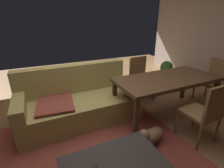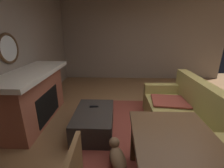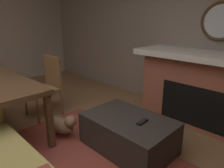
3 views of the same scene
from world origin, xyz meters
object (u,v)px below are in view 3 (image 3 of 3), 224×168
fireplace (203,89)px  small_dog (61,125)px  round_wall_mirror (221,21)px  ottoman_coffee_table (128,133)px  dining_chair_south (47,83)px  tv_remote (142,122)px

fireplace → small_dog: size_ratio=3.90×
round_wall_mirror → ottoman_coffee_table: (0.32, 1.52, -1.25)m
dining_chair_south → small_dog: dining_chair_south is taller
ottoman_coffee_table → small_dog: bearing=28.2°
tv_remote → small_dog: bearing=17.9°
fireplace → small_dog: 2.02m
fireplace → small_dog: (1.10, 1.65, -0.36)m
tv_remote → small_dog: size_ratio=0.33×
round_wall_mirror → dining_chair_south: 2.68m
dining_chair_south → ottoman_coffee_table: bearing=-173.0°
dining_chair_south → small_dog: bearing=162.6°
tv_remote → small_dog: (0.96, 0.44, -0.24)m
ottoman_coffee_table → dining_chair_south: (1.52, 0.19, 0.33)m
small_dog → ottoman_coffee_table: bearing=-151.8°
fireplace → dining_chair_south: 2.33m
fireplace → tv_remote: fireplace is taller
fireplace → tv_remote: bearing=83.2°
round_wall_mirror → tv_remote: (0.14, 1.50, -1.04)m
round_wall_mirror → tv_remote: bearing=84.5°
dining_chair_south → tv_remote: bearing=-173.2°
fireplace → ottoman_coffee_table: (0.32, 1.23, -0.33)m
round_wall_mirror → dining_chair_south: size_ratio=0.59×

